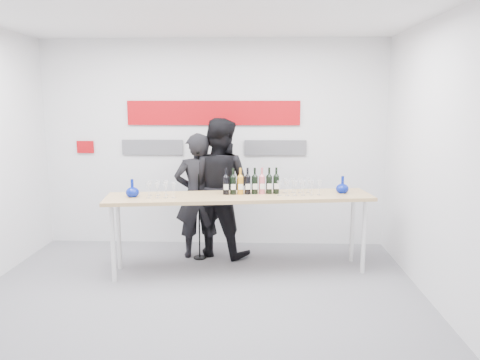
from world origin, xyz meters
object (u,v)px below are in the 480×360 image
object	(u,v)px
presenter_right	(219,188)
tasting_table	(240,201)
mic_stand	(199,226)
presenter_left	(198,196)

from	to	relation	value
presenter_right	tasting_table	bearing A→B (deg)	138.30
mic_stand	tasting_table	bearing A→B (deg)	-61.34
presenter_left	tasting_table	bearing A→B (deg)	124.78
presenter_left	presenter_right	world-z (taller)	presenter_right
tasting_table	presenter_right	xyz separation A→B (m)	(-0.31, 0.65, 0.05)
presenter_left	mic_stand	distance (m)	0.42
tasting_table	presenter_left	size ratio (longest dim) A/B	1.95
tasting_table	mic_stand	xyz separation A→B (m)	(-0.56, 0.45, -0.45)
tasting_table	mic_stand	bearing A→B (deg)	134.17
presenter_right	mic_stand	bearing A→B (deg)	60.81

